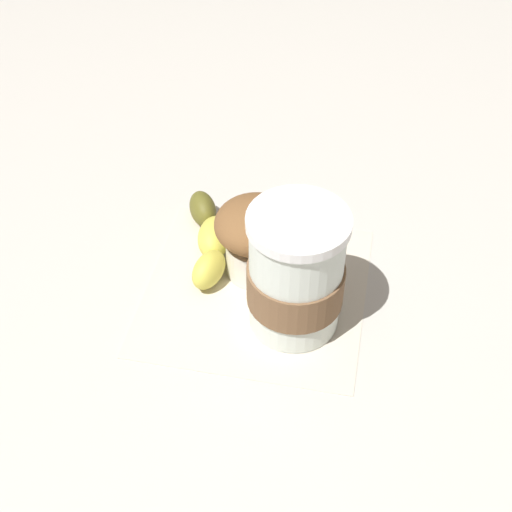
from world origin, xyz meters
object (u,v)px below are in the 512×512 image
at_px(coffee_cup, 296,274).
at_px(muffin, 256,235).
at_px(banana, 209,238).
at_px(sugar_packet, 287,205).

height_order(coffee_cup, muffin, coffee_cup).
xyz_separation_m(banana, sugar_packet, (-0.05, -0.10, -0.02)).
relative_size(muffin, sugar_packet, 1.74).
distance_m(coffee_cup, banana, 0.14).
height_order(banana, sugar_packet, banana).
bearing_deg(coffee_cup, muffin, -39.52).
distance_m(muffin, sugar_packet, 0.12).
relative_size(coffee_cup, banana, 0.96).
bearing_deg(banana, muffin, 171.74).
xyz_separation_m(coffee_cup, muffin, (0.06, -0.05, -0.01)).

